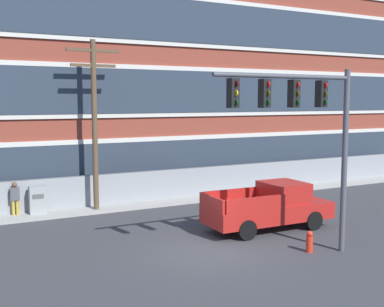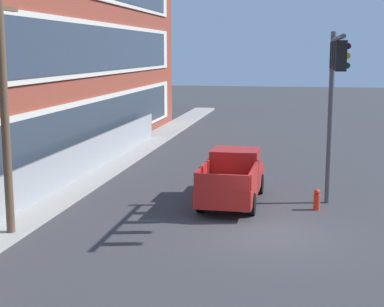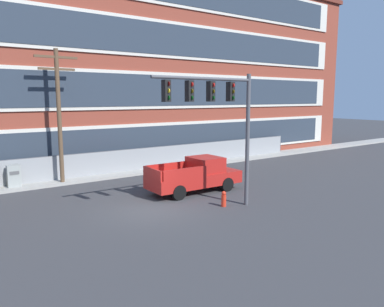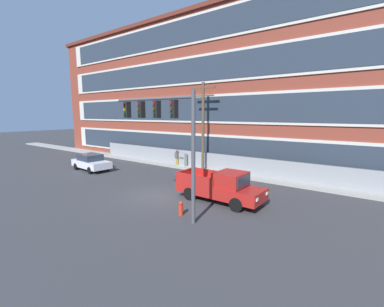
{
  "view_description": "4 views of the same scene",
  "coord_description": "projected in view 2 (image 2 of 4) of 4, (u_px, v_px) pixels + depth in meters",
  "views": [
    {
      "loc": [
        -8.1,
        -14.46,
        5.4
      ],
      "look_at": [
        1.18,
        3.34,
        3.18
      ],
      "focal_mm": 45.0,
      "sensor_mm": 36.0,
      "label": 1
    },
    {
      "loc": [
        -18.07,
        -0.87,
        5.75
      ],
      "look_at": [
        2.07,
        2.83,
        2.18
      ],
      "focal_mm": 55.0,
      "sensor_mm": 36.0,
      "label": 2
    },
    {
      "loc": [
        -8.46,
        -15.21,
        5.34
      ],
      "look_at": [
        4.0,
        2.0,
        2.16
      ],
      "focal_mm": 35.0,
      "sensor_mm": 36.0,
      "label": 3
    },
    {
      "loc": [
        11.59,
        -11.81,
        5.37
      ],
      "look_at": [
        1.41,
        2.03,
        2.73
      ],
      "focal_mm": 24.0,
      "sensor_mm": 36.0,
      "label": 4
    }
  ],
  "objects": [
    {
      "name": "ground_plane",
      "position": [
        268.0,
        235.0,
        18.65
      ],
      "size": [
        160.0,
        160.0,
        0.0
      ],
      "primitive_type": "plane",
      "color": "#38383A"
    },
    {
      "name": "fire_hydrant",
      "position": [
        317.0,
        200.0,
        21.53
      ],
      "size": [
        0.24,
        0.24,
        0.78
      ],
      "color": "red",
      "rests_on": "ground"
    },
    {
      "name": "traffic_signal_mast",
      "position": [
        335.0,
        79.0,
        20.03
      ],
      "size": [
        5.48,
        0.43,
        6.47
      ],
      "color": "#4C4C51",
      "rests_on": "ground"
    },
    {
      "name": "utility_pole_near_corner",
      "position": [
        3.0,
        91.0,
        17.67
      ],
      "size": [
        2.52,
        0.26,
        8.22
      ],
      "color": "brown",
      "rests_on": "ground"
    },
    {
      "name": "pickup_truck_red",
      "position": [
        233.0,
        178.0,
        22.63
      ],
      "size": [
        5.59,
        2.17,
        1.95
      ],
      "color": "#AD1E19",
      "rests_on": "ground"
    },
    {
      "name": "sidewalk_building_side",
      "position": [
        20.0,
        219.0,
        20.14
      ],
      "size": [
        80.0,
        1.89,
        0.16
      ],
      "primitive_type": "cube",
      "color": "#9E9B93",
      "rests_on": "ground"
    },
    {
      "name": "chain_link_fence",
      "position": [
        27.0,
        188.0,
        21.24
      ],
      "size": [
        36.36,
        0.06,
        1.72
      ],
      "color": "gray",
      "rests_on": "ground"
    }
  ]
}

